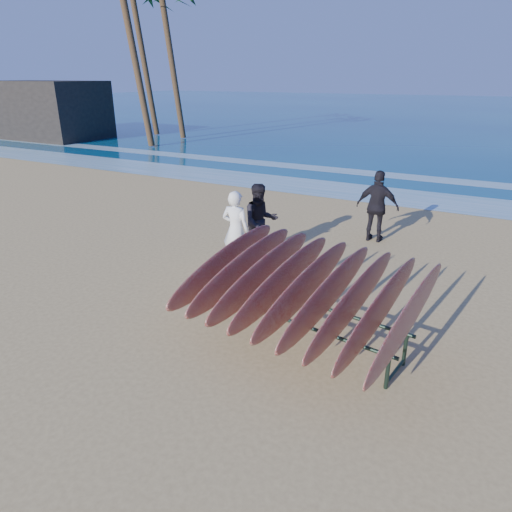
% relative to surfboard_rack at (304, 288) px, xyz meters
% --- Properties ---
extents(ground, '(120.00, 120.00, 0.00)m').
position_rel_surfboard_rack_xyz_m(ground, '(-1.19, -0.08, -0.91)').
color(ground, tan).
rests_on(ground, ground).
extents(ocean, '(160.00, 160.00, 0.00)m').
position_rel_surfboard_rack_xyz_m(ocean, '(-1.19, 54.92, -0.90)').
color(ocean, navy).
rests_on(ocean, ground).
extents(foam_near, '(160.00, 160.00, 0.00)m').
position_rel_surfboard_rack_xyz_m(foam_near, '(-1.19, 9.92, -0.90)').
color(foam_near, white).
rests_on(foam_near, ground).
extents(foam_far, '(160.00, 160.00, 0.00)m').
position_rel_surfboard_rack_xyz_m(foam_far, '(-1.19, 13.42, -0.90)').
color(foam_far, white).
rests_on(foam_far, ground).
extents(surfboard_rack, '(3.55, 3.24, 1.48)m').
position_rel_surfboard_rack_xyz_m(surfboard_rack, '(0.00, 0.00, 0.00)').
color(surfboard_rack, '#1D2E25').
rests_on(surfboard_rack, ground).
extents(person_white, '(0.63, 0.43, 1.67)m').
position_rel_surfboard_rack_xyz_m(person_white, '(-2.40, 2.09, -0.07)').
color(person_white, white).
rests_on(person_white, ground).
extents(person_dark_a, '(1.03, 1.02, 1.67)m').
position_rel_surfboard_rack_xyz_m(person_dark_a, '(-2.23, 2.87, -0.07)').
color(person_dark_a, black).
rests_on(person_dark_a, ground).
extents(person_dark_b, '(1.03, 0.43, 1.75)m').
position_rel_surfboard_rack_xyz_m(person_dark_b, '(-0.20, 5.15, -0.03)').
color(person_dark_b, black).
rests_on(person_dark_b, ground).
extents(building, '(7.94, 4.41, 3.53)m').
position_rel_surfboard_rack_xyz_m(building, '(-24.60, 15.31, 0.86)').
color(building, '#2D2823').
rests_on(building, ground).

